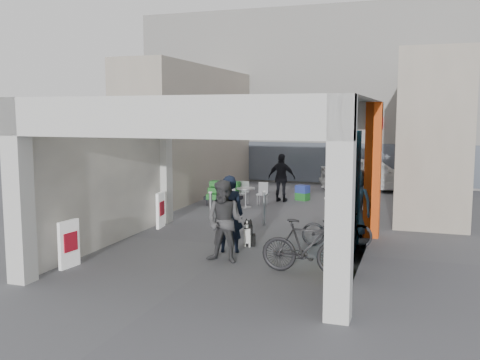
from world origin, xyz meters
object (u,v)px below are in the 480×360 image
(man_with_dog, at_px, (229,214))
(bicycle_front, at_px, (337,229))
(bicycle_rear, at_px, (306,247))
(produce_stand, at_px, (223,196))
(white_van, at_px, (371,174))
(man_back_turned, at_px, (225,222))
(cafe_set, at_px, (245,198))
(border_collie, at_px, (249,235))
(man_elderly, at_px, (355,202))
(man_crates, at_px, (282,178))

(man_with_dog, height_order, bicycle_front, man_with_dog)
(bicycle_rear, bearing_deg, produce_stand, 32.20)
(man_with_dog, relative_size, white_van, 0.43)
(produce_stand, xyz_separation_m, man_back_turned, (2.55, -6.82, 0.57))
(bicycle_front, bearing_deg, man_back_turned, 128.53)
(man_back_turned, bearing_deg, cafe_set, 108.20)
(border_collie, height_order, bicycle_rear, bicycle_rear)
(produce_stand, bearing_deg, border_collie, -50.76)
(cafe_set, height_order, man_elderly, man_elderly)
(white_van, bearing_deg, man_elderly, 165.98)
(man_elderly, xyz_separation_m, man_crates, (-3.19, 4.86, -0.03))
(man_back_turned, bearing_deg, bicycle_front, 49.21)
(man_elderly, distance_m, bicycle_front, 1.36)
(bicycle_rear, relative_size, white_van, 0.44)
(produce_stand, relative_size, bicycle_front, 0.75)
(border_collie, distance_m, man_with_dog, 0.97)
(man_with_dog, height_order, white_van, man_with_dog)
(cafe_set, distance_m, white_van, 6.37)
(man_back_turned, relative_size, white_van, 0.42)
(man_with_dog, height_order, man_crates, man_with_dog)
(man_crates, xyz_separation_m, bicycle_rear, (2.65, -8.50, -0.33))
(produce_stand, height_order, white_van, white_van)
(cafe_set, distance_m, bicycle_front, 6.16)
(produce_stand, bearing_deg, man_elderly, -21.96)
(man_with_dog, relative_size, bicycle_front, 1.07)
(produce_stand, relative_size, man_elderly, 0.70)
(border_collie, relative_size, bicycle_rear, 0.37)
(produce_stand, distance_m, bicycle_front, 6.61)
(man_elderly, relative_size, man_crates, 1.03)
(produce_stand, relative_size, man_crates, 0.72)
(produce_stand, distance_m, man_crates, 2.32)
(man_elderly, xyz_separation_m, bicycle_front, (-0.29, -1.24, -0.46))
(produce_stand, xyz_separation_m, man_with_dog, (2.35, -5.97, 0.57))
(man_back_turned, xyz_separation_m, man_crates, (-0.80, 8.24, -0.02))
(bicycle_rear, distance_m, white_van, 12.22)
(man_with_dog, relative_size, bicycle_rear, 0.98)
(cafe_set, xyz_separation_m, bicycle_rear, (3.62, -7.18, 0.26))
(white_van, bearing_deg, man_with_dog, 152.32)
(bicycle_front, height_order, white_van, white_van)
(cafe_set, bearing_deg, man_crates, 53.60)
(man_crates, height_order, white_van, man_crates)
(produce_stand, height_order, man_back_turned, man_back_turned)
(cafe_set, distance_m, produce_stand, 0.78)
(bicycle_front, bearing_deg, man_crates, 18.53)
(bicycle_front, bearing_deg, cafe_set, 32.18)
(cafe_set, distance_m, man_crates, 1.75)
(man_back_turned, relative_size, bicycle_rear, 0.97)
(man_with_dog, bearing_deg, man_crates, -102.07)
(man_back_turned, relative_size, man_crates, 1.02)
(cafe_set, xyz_separation_m, man_crates, (0.98, 1.33, 0.59))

